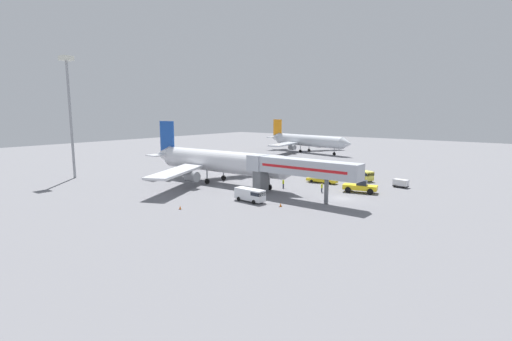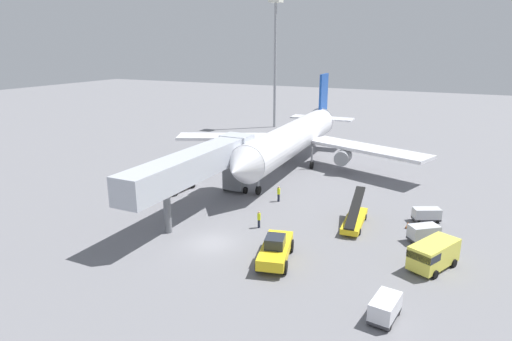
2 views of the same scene
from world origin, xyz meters
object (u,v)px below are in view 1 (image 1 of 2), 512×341
Objects in this scene: service_van_rear_left at (363,175)px; baggage_cart_far_right at (339,175)px; airplane_at_gate at (217,161)px; ground_crew_worker_foreground at (322,187)px; airplane_background at (306,140)px; safety_cone_charlie at (180,207)px; belt_loader_truck at (322,179)px; baggage_cart_mid_right at (318,173)px; jet_bridge at (295,168)px; safety_cone_bravo at (326,177)px; pushback_tug at (360,187)px; ground_crew_worker_midground at (283,183)px; safety_cone_alpha at (281,205)px; apron_light_mast at (69,95)px; service_van_far_left at (251,194)px; baggage_cart_mid_center at (401,183)px.

baggage_cart_far_right is (-1.14, 5.06, -0.38)m from service_van_rear_left.
airplane_at_gate is 22.97× the size of ground_crew_worker_foreground.
airplane_background reaches higher than baggage_cart_far_right.
service_van_rear_left is at bearing -17.18° from safety_cone_charlie.
belt_loader_truck reaches higher than baggage_cart_mid_right.
safety_cone_bravo is (20.78, 4.91, -4.96)m from jet_bridge.
airplane_background is at bearing 39.05° from pushback_tug.
airplane_at_gate is 66.68× the size of safety_cone_charlie.
service_van_rear_left reaches higher than ground_crew_worker_midground.
baggage_cart_mid_right is 3.11m from safety_cone_bravo.
baggage_cart_mid_right is at bearing 34.40° from belt_loader_truck.
jet_bridge is 34.38× the size of safety_cone_alpha.
safety_cone_alpha is (-28.51, -8.99, -0.48)m from baggage_cart_mid_right.
pushback_tug is 14.62m from ground_crew_worker_midground.
safety_cone_charlie is at bearing -95.54° from apron_light_mast.
baggage_cart_mid_right reaches higher than safety_cone_alpha.
baggage_cart_mid_right is 4.76× the size of safety_cone_alpha.
safety_cone_alpha is at bearing -87.43° from service_van_far_left.
baggage_cart_mid_center is at bearing -132.62° from airplane_background.
service_van_far_left is at bearing 175.78° from baggage_cart_far_right.
ground_crew_worker_foreground is (4.83, -22.24, -3.63)m from airplane_at_gate.
ground_crew_worker_midground is at bearing 152.05° from service_van_rear_left.
airplane_at_gate reaches higher than jet_bridge.
service_van_rear_left reaches higher than service_van_far_left.
airplane_background reaches higher than ground_crew_worker_foreground.
ground_crew_worker_foreground reaches higher than baggage_cart_far_right.
airplane_background is (72.28, 32.32, 3.09)m from service_van_far_left.
baggage_cart_mid_center is 73.02m from apron_light_mast.
belt_loader_truck is at bearing -53.15° from airplane_at_gate.
apron_light_mast is at bearing 97.69° from safety_cone_alpha.
belt_loader_truck is at bearing 142.68° from service_van_rear_left.
airplane_at_gate is at bearing -165.86° from airplane_background.
baggage_cart_mid_center is 0.08× the size of airplane_background.
pushback_tug is 0.97× the size of belt_loader_truck.
ground_crew_worker_midground reaches higher than safety_cone_alpha.
baggage_cart_mid_center reaches higher than baggage_cart_mid_right.
baggage_cart_far_right is 4.97× the size of safety_cone_charlie.
airplane_at_gate is 64.44× the size of safety_cone_alpha.
belt_loader_truck is at bearing -3.33° from service_van_far_left.
ground_crew_worker_foreground is 14.75m from safety_cone_bravo.
safety_cone_charlie is 0.02× the size of airplane_background.
baggage_cart_mid_center is at bearing -94.51° from baggage_cart_far_right.
belt_loader_truck is at bearing -19.01° from ground_crew_worker_midground.
safety_cone_bravo is 38.30m from safety_cone_charlie.
ground_crew_worker_foreground is (-4.23, 5.73, -0.15)m from pushback_tug.
safety_cone_alpha is at bearing -162.50° from baggage_cart_mid_right.
safety_cone_bravo is (27.31, 0.36, -0.88)m from service_van_far_left.
ground_crew_worker_foreground is at bearing -22.72° from service_van_far_left.
baggage_cart_far_right is 55.44m from airplane_background.
jet_bridge is 24.08m from service_van_rear_left.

